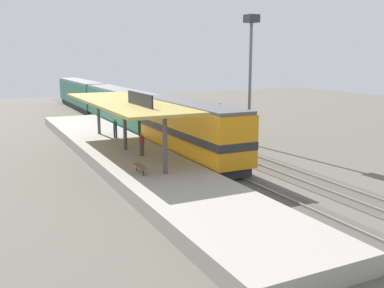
{
  "coord_description": "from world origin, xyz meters",
  "views": [
    {
      "loc": [
        -14.77,
        -32.32,
        8.06
      ],
      "look_at": [
        -1.38,
        -5.23,
        2.0
      ],
      "focal_mm": 40.96,
      "sensor_mm": 36.0,
      "label": 1
    }
  ],
  "objects": [
    {
      "name": "person_walking",
      "position": [
        -4.2,
        -2.64,
        1.85
      ],
      "size": [
        0.34,
        0.34,
        1.71
      ],
      "color": "#4C4C51",
      "rests_on": "platform"
    },
    {
      "name": "light_mast",
      "position": [
        7.8,
        1.4,
        8.4
      ],
      "size": [
        1.1,
        1.1,
        11.7
      ],
      "color": "slate",
      "rests_on": "ground"
    },
    {
      "name": "platform",
      "position": [
        -4.6,
        0.0,
        0.45
      ],
      "size": [
        6.0,
        44.0,
        0.9
      ],
      "primitive_type": "cube",
      "color": "#9E998E",
      "rests_on": "ground"
    },
    {
      "name": "platform_bench",
      "position": [
        -6.0,
        -7.26,
        1.34
      ],
      "size": [
        0.44,
        1.7,
        0.5
      ],
      "color": "#333338",
      "rests_on": "platform"
    },
    {
      "name": "freight_car",
      "position": [
        4.6,
        9.28,
        1.97
      ],
      "size": [
        2.8,
        12.0,
        3.54
      ],
      "color": "#28282D",
      "rests_on": "track_far"
    },
    {
      "name": "station_canopy",
      "position": [
        -4.6,
        -0.09,
        4.53
      ],
      "size": [
        5.2,
        18.0,
        4.7
      ],
      "color": "#47474C",
      "rests_on": "platform"
    },
    {
      "name": "track_far",
      "position": [
        4.6,
        0.0,
        0.03
      ],
      "size": [
        3.2,
        110.0,
        0.16
      ],
      "color": "#4E4941",
      "rests_on": "ground"
    },
    {
      "name": "passenger_carriage_rear",
      "position": [
        0.0,
        36.77,
        2.31
      ],
      "size": [
        2.9,
        20.0,
        4.24
      ],
      "color": "#28282D",
      "rests_on": "track_near"
    },
    {
      "name": "ground_plane",
      "position": [
        2.0,
        0.0,
        0.0
      ],
      "size": [
        120.0,
        120.0,
        0.0
      ],
      "primitive_type": "plane",
      "color": "#5B564C"
    },
    {
      "name": "locomotive",
      "position": [
        0.0,
        -2.03,
        2.41
      ],
      "size": [
        2.93,
        14.43,
        4.44
      ],
      "color": "#28282D",
      "rests_on": "track_near"
    },
    {
      "name": "passenger_carriage_front",
      "position": [
        0.0,
        15.97,
        2.31
      ],
      "size": [
        2.9,
        20.0,
        4.24
      ],
      "color": "#28282D",
      "rests_on": "track_near"
    },
    {
      "name": "track_near",
      "position": [
        0.0,
        0.0,
        0.03
      ],
      "size": [
        3.2,
        110.0,
        0.16
      ],
      "color": "#4E4941",
      "rests_on": "ground"
    },
    {
      "name": "person_waiting",
      "position": [
        -3.87,
        5.16,
        1.85
      ],
      "size": [
        0.34,
        0.34,
        1.71
      ],
      "color": "navy",
      "rests_on": "platform"
    }
  ]
}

